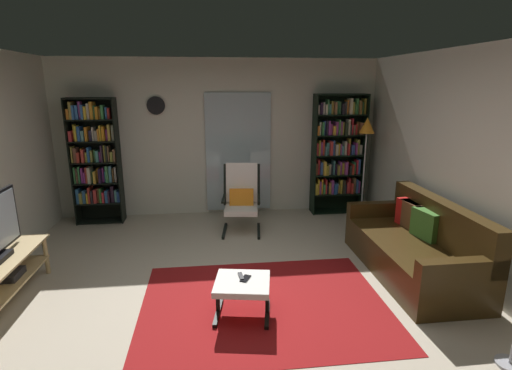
{
  "coord_description": "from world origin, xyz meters",
  "views": [
    {
      "loc": [
        -0.18,
        -3.71,
        2.19
      ],
      "look_at": [
        0.37,
        0.78,
        1.01
      ],
      "focal_mm": 27.45,
      "sensor_mm": 36.0,
      "label": 1
    }
  ],
  "objects_px": {
    "bookshelf_near_sofa": "(338,151)",
    "floor_lamp_by_shelf": "(366,135)",
    "wall_clock": "(156,105)",
    "cell_phone": "(245,278)",
    "ottoman": "(242,287)",
    "leather_sofa": "(416,247)",
    "lounge_armchair": "(242,196)",
    "tv_remote": "(241,276)",
    "tv_stand": "(0,274)",
    "bookshelf_near_tv": "(95,158)"
  },
  "relations": [
    {
      "from": "lounge_armchair",
      "to": "tv_remote",
      "type": "xyz_separation_m",
      "value": [
        -0.2,
        -2.22,
        -0.16
      ]
    },
    {
      "from": "bookshelf_near_sofa",
      "to": "wall_clock",
      "type": "distance_m",
      "value": 3.1
    },
    {
      "from": "leather_sofa",
      "to": "tv_remote",
      "type": "bearing_deg",
      "value": -164.75
    },
    {
      "from": "leather_sofa",
      "to": "bookshelf_near_tv",
      "type": "bearing_deg",
      "value": 151.17
    },
    {
      "from": "leather_sofa",
      "to": "lounge_armchair",
      "type": "bearing_deg",
      "value": 139.39
    },
    {
      "from": "bookshelf_near_sofa",
      "to": "wall_clock",
      "type": "height_order",
      "value": "bookshelf_near_sofa"
    },
    {
      "from": "tv_remote",
      "to": "wall_clock",
      "type": "xyz_separation_m",
      "value": [
        -1.1,
        3.09,
        1.48
      ]
    },
    {
      "from": "leather_sofa",
      "to": "lounge_armchair",
      "type": "height_order",
      "value": "lounge_armchair"
    },
    {
      "from": "ottoman",
      "to": "floor_lamp_by_shelf",
      "type": "distance_m",
      "value": 3.43
    },
    {
      "from": "tv_stand",
      "to": "ottoman",
      "type": "bearing_deg",
      "value": -12.18
    },
    {
      "from": "tv_remote",
      "to": "floor_lamp_by_shelf",
      "type": "bearing_deg",
      "value": 42.22
    },
    {
      "from": "tv_stand",
      "to": "tv_remote",
      "type": "distance_m",
      "value": 2.46
    },
    {
      "from": "bookshelf_near_tv",
      "to": "floor_lamp_by_shelf",
      "type": "distance_m",
      "value": 4.27
    },
    {
      "from": "leather_sofa",
      "to": "cell_phone",
      "type": "bearing_deg",
      "value": -163.43
    },
    {
      "from": "lounge_armchair",
      "to": "floor_lamp_by_shelf",
      "type": "relative_size",
      "value": 0.61
    },
    {
      "from": "bookshelf_near_sofa",
      "to": "ottoman",
      "type": "xyz_separation_m",
      "value": [
        -1.9,
        -3.0,
        -0.78
      ]
    },
    {
      "from": "wall_clock",
      "to": "bookshelf_near_sofa",
      "type": "bearing_deg",
      "value": -3.21
    },
    {
      "from": "leather_sofa",
      "to": "floor_lamp_by_shelf",
      "type": "relative_size",
      "value": 1.17
    },
    {
      "from": "tv_remote",
      "to": "wall_clock",
      "type": "height_order",
      "value": "wall_clock"
    },
    {
      "from": "bookshelf_near_tv",
      "to": "cell_phone",
      "type": "bearing_deg",
      "value": -54.23
    },
    {
      "from": "bookshelf_near_sofa",
      "to": "ottoman",
      "type": "relative_size",
      "value": 3.41
    },
    {
      "from": "leather_sofa",
      "to": "floor_lamp_by_shelf",
      "type": "height_order",
      "value": "floor_lamp_by_shelf"
    },
    {
      "from": "lounge_armchair",
      "to": "ottoman",
      "type": "xyz_separation_m",
      "value": [
        -0.19,
        -2.3,
        -0.24
      ]
    },
    {
      "from": "bookshelf_near_tv",
      "to": "tv_remote",
      "type": "distance_m",
      "value": 3.6
    },
    {
      "from": "bookshelf_near_sofa",
      "to": "floor_lamp_by_shelf",
      "type": "relative_size",
      "value": 1.2
    },
    {
      "from": "wall_clock",
      "to": "tv_stand",
      "type": "bearing_deg",
      "value": -116.57
    },
    {
      "from": "bookshelf_near_sofa",
      "to": "tv_remote",
      "type": "relative_size",
      "value": 14.1
    },
    {
      "from": "ottoman",
      "to": "leather_sofa",
      "type": "bearing_deg",
      "value": 17.18
    },
    {
      "from": "tv_stand",
      "to": "lounge_armchair",
      "type": "relative_size",
      "value": 1.34
    },
    {
      "from": "bookshelf_near_tv",
      "to": "bookshelf_near_sofa",
      "type": "bearing_deg",
      "value": 0.62
    },
    {
      "from": "wall_clock",
      "to": "cell_phone",
      "type": "bearing_deg",
      "value": -70.0
    },
    {
      "from": "lounge_armchair",
      "to": "cell_phone",
      "type": "distance_m",
      "value": 2.28
    },
    {
      "from": "lounge_armchair",
      "to": "floor_lamp_by_shelf",
      "type": "bearing_deg",
      "value": 3.78
    },
    {
      "from": "leather_sofa",
      "to": "ottoman",
      "type": "height_order",
      "value": "leather_sofa"
    },
    {
      "from": "ottoman",
      "to": "cell_phone",
      "type": "height_order",
      "value": "cell_phone"
    },
    {
      "from": "tv_remote",
      "to": "floor_lamp_by_shelf",
      "type": "relative_size",
      "value": 0.09
    },
    {
      "from": "bookshelf_near_sofa",
      "to": "lounge_armchair",
      "type": "bearing_deg",
      "value": -157.83
    },
    {
      "from": "lounge_armchair",
      "to": "floor_lamp_by_shelf",
      "type": "xyz_separation_m",
      "value": [
        1.96,
        0.13,
        0.89
      ]
    },
    {
      "from": "bookshelf_near_tv",
      "to": "ottoman",
      "type": "relative_size",
      "value": 3.34
    },
    {
      "from": "wall_clock",
      "to": "ottoman",
      "type": "bearing_deg",
      "value": -70.75
    },
    {
      "from": "tv_stand",
      "to": "leather_sofa",
      "type": "distance_m",
      "value": 4.54
    },
    {
      "from": "lounge_armchair",
      "to": "bookshelf_near_sofa",
      "type": "bearing_deg",
      "value": 22.17
    },
    {
      "from": "bookshelf_near_tv",
      "to": "ottoman",
      "type": "height_order",
      "value": "bookshelf_near_tv"
    },
    {
      "from": "tv_remote",
      "to": "cell_phone",
      "type": "distance_m",
      "value": 0.06
    },
    {
      "from": "tv_stand",
      "to": "ottoman",
      "type": "relative_size",
      "value": 2.31
    },
    {
      "from": "leather_sofa",
      "to": "tv_stand",
      "type": "bearing_deg",
      "value": -178.36
    },
    {
      "from": "lounge_armchair",
      "to": "wall_clock",
      "type": "bearing_deg",
      "value": 146.29
    },
    {
      "from": "cell_phone",
      "to": "floor_lamp_by_shelf",
      "type": "xyz_separation_m",
      "value": [
        2.12,
        2.39,
        1.05
      ]
    },
    {
      "from": "cell_phone",
      "to": "bookshelf_near_tv",
      "type": "bearing_deg",
      "value": 152.6
    },
    {
      "from": "bookshelf_near_tv",
      "to": "tv_remote",
      "type": "bearing_deg",
      "value": -54.38
    }
  ]
}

